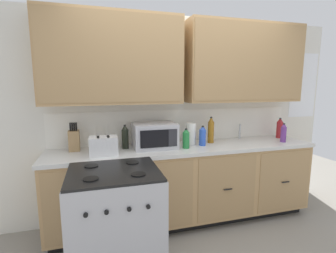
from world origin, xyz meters
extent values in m
plane|color=gray|center=(0.00, 0.00, 0.00)|extent=(8.00, 8.00, 0.00)
cube|color=silver|center=(0.00, 0.62, 1.23)|extent=(4.28, 0.05, 2.46)
cube|color=white|center=(0.00, 0.60, 1.14)|extent=(3.08, 0.01, 0.40)
cube|color=tan|center=(-0.80, 0.43, 1.91)|extent=(1.49, 0.34, 0.95)
cube|color=#A58052|center=(-0.80, 0.26, 1.91)|extent=(1.46, 0.01, 0.89)
cube|color=tan|center=(0.80, 0.43, 1.91)|extent=(1.49, 0.34, 0.95)
cube|color=#A58052|center=(0.80, 0.26, 1.91)|extent=(1.46, 0.01, 0.89)
cube|color=white|center=(1.89, 0.60, 1.64)|extent=(0.44, 0.01, 0.90)
cube|color=black|center=(0.00, 0.33, 0.05)|extent=(3.02, 0.48, 0.10)
cube|color=tan|center=(0.00, 0.30, 0.50)|extent=(3.08, 0.60, 0.80)
cube|color=#A88354|center=(-1.16, 0.00, 0.50)|extent=(0.71, 0.01, 0.73)
cube|color=black|center=(-1.16, -0.02, 0.49)|extent=(0.10, 0.01, 0.01)
cube|color=#A88354|center=(-0.39, 0.00, 0.50)|extent=(0.71, 0.01, 0.73)
cube|color=black|center=(-0.39, -0.02, 0.49)|extent=(0.10, 0.01, 0.01)
cube|color=#A88354|center=(0.39, 0.00, 0.50)|extent=(0.71, 0.01, 0.73)
cube|color=black|center=(0.39, -0.02, 0.49)|extent=(0.10, 0.01, 0.01)
cube|color=#A88354|center=(1.16, 0.00, 0.50)|extent=(0.71, 0.01, 0.73)
cube|color=black|center=(1.16, -0.02, 0.49)|extent=(0.10, 0.01, 0.01)
cube|color=silver|center=(0.00, 0.30, 0.92)|extent=(3.11, 0.63, 0.04)
cube|color=#A8AAAF|center=(0.83, 0.33, 0.92)|extent=(0.56, 0.38, 0.02)
cube|color=#B7B7BC|center=(-0.87, -0.33, 0.46)|extent=(0.76, 0.66, 0.92)
cube|color=black|center=(-0.87, -0.33, 0.93)|extent=(0.74, 0.65, 0.02)
cylinder|color=black|center=(-1.05, -0.49, 0.94)|extent=(0.12, 0.12, 0.01)
cylinder|color=black|center=(-0.69, -0.49, 0.94)|extent=(0.12, 0.12, 0.01)
cylinder|color=black|center=(-1.05, -0.17, 0.94)|extent=(0.12, 0.12, 0.01)
cylinder|color=black|center=(-0.69, -0.17, 0.94)|extent=(0.12, 0.12, 0.01)
cylinder|color=black|center=(-1.09, -0.67, 0.75)|extent=(0.03, 0.02, 0.03)
cylinder|color=black|center=(-0.95, -0.67, 0.75)|extent=(0.03, 0.02, 0.03)
cylinder|color=black|center=(-0.79, -0.67, 0.75)|extent=(0.03, 0.02, 0.03)
cylinder|color=black|center=(-0.65, -0.67, 0.75)|extent=(0.03, 0.02, 0.03)
cube|color=#B7B7BC|center=(-0.37, 0.36, 1.08)|extent=(0.48, 0.36, 0.28)
cube|color=black|center=(-0.41, 0.17, 1.08)|extent=(0.31, 0.01, 0.19)
cube|color=#28282D|center=(-0.20, 0.17, 1.08)|extent=(0.10, 0.01, 0.19)
cube|color=white|center=(-0.94, 0.19, 1.03)|extent=(0.28, 0.18, 0.19)
cube|color=black|center=(-0.99, 0.19, 1.12)|extent=(0.02, 0.13, 0.01)
cube|color=black|center=(-0.89, 0.19, 1.12)|extent=(0.02, 0.13, 0.01)
cube|color=#9C794E|center=(-1.23, 0.46, 1.05)|extent=(0.11, 0.14, 0.22)
cylinder|color=black|center=(-1.26, 0.45, 1.20)|extent=(0.02, 0.02, 0.09)
cylinder|color=black|center=(-1.24, 0.45, 1.20)|extent=(0.02, 0.02, 0.09)
cylinder|color=black|center=(-1.22, 0.45, 1.20)|extent=(0.02, 0.02, 0.09)
cylinder|color=black|center=(-1.20, 0.45, 1.20)|extent=(0.02, 0.02, 0.09)
cylinder|color=#B2B5BA|center=(0.83, 0.51, 1.04)|extent=(0.02, 0.02, 0.20)
cylinder|color=white|center=(0.09, 0.38, 1.07)|extent=(0.12, 0.12, 0.26)
cylinder|color=#663384|center=(1.25, 0.18, 1.03)|extent=(0.07, 0.07, 0.19)
cone|color=#663384|center=(1.25, 0.18, 1.15)|extent=(0.06, 0.06, 0.05)
cylinder|color=black|center=(1.25, 0.18, 1.17)|extent=(0.02, 0.02, 0.02)
cylinder|color=#237A38|center=(-0.03, 0.22, 1.03)|extent=(0.08, 0.08, 0.18)
cone|color=#237A38|center=(-0.03, 0.22, 1.14)|extent=(0.07, 0.07, 0.05)
cylinder|color=black|center=(-0.03, 0.22, 1.16)|extent=(0.03, 0.03, 0.02)
cylinder|color=#9E6619|center=(0.36, 0.40, 1.07)|extent=(0.08, 0.08, 0.26)
cone|color=#9E6619|center=(0.36, 0.40, 1.23)|extent=(0.07, 0.07, 0.06)
cylinder|color=black|center=(0.36, 0.40, 1.25)|extent=(0.03, 0.03, 0.02)
cylinder|color=black|center=(-0.69, 0.40, 1.05)|extent=(0.08, 0.08, 0.22)
cone|color=black|center=(-0.69, 0.40, 1.18)|extent=(0.07, 0.07, 0.05)
cylinder|color=black|center=(-0.69, 0.40, 1.20)|extent=(0.03, 0.03, 0.02)
cylinder|color=blue|center=(0.20, 0.29, 1.03)|extent=(0.08, 0.08, 0.19)
cone|color=blue|center=(0.20, 0.29, 1.15)|extent=(0.07, 0.07, 0.05)
cylinder|color=black|center=(0.20, 0.29, 1.16)|extent=(0.03, 0.03, 0.02)
cylinder|color=maroon|center=(1.38, 0.41, 1.05)|extent=(0.08, 0.08, 0.22)
cone|color=maroon|center=(1.38, 0.41, 1.18)|extent=(0.07, 0.07, 0.05)
cylinder|color=black|center=(1.38, 0.41, 1.20)|extent=(0.03, 0.03, 0.02)
camera|label=1|loc=(-0.99, -2.37, 1.64)|focal=26.81mm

